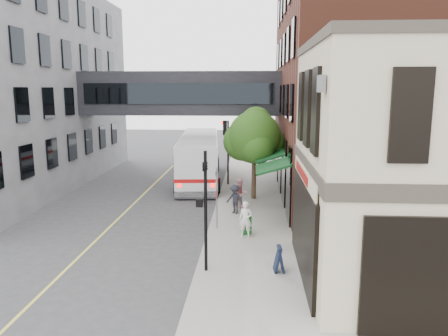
# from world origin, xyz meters

# --- Properties ---
(ground) EXTENTS (120.00, 120.00, 0.00)m
(ground) POSITION_xyz_m (0.00, 0.00, 0.00)
(ground) COLOR #38383A
(ground) RESTS_ON ground
(sidewalk_main) EXTENTS (4.00, 60.00, 0.15)m
(sidewalk_main) POSITION_xyz_m (2.00, 14.00, 0.07)
(sidewalk_main) COLOR gray
(sidewalk_main) RESTS_ON ground
(brick_building) EXTENTS (13.76, 18.00, 14.00)m
(brick_building) POSITION_xyz_m (9.98, 15.00, 6.99)
(brick_building) COLOR #55271A
(brick_building) RESTS_ON ground
(skyway_bridge) EXTENTS (14.00, 3.18, 3.00)m
(skyway_bridge) POSITION_xyz_m (-3.00, 18.00, 6.50)
(skyway_bridge) COLOR black
(skyway_bridge) RESTS_ON ground
(traffic_signal_near) EXTENTS (0.44, 0.22, 4.60)m
(traffic_signal_near) POSITION_xyz_m (0.37, 2.00, 2.98)
(traffic_signal_near) COLOR black
(traffic_signal_near) RESTS_ON sidewalk_main
(traffic_signal_far) EXTENTS (0.53, 0.28, 4.50)m
(traffic_signal_far) POSITION_xyz_m (0.26, 17.00, 3.34)
(traffic_signal_far) COLOR black
(traffic_signal_far) RESTS_ON sidewalk_main
(street_sign_pole) EXTENTS (0.08, 0.75, 3.00)m
(street_sign_pole) POSITION_xyz_m (0.39, 7.00, 1.93)
(street_sign_pole) COLOR gray
(street_sign_pole) RESTS_ON sidewalk_main
(street_tree) EXTENTS (3.80, 3.20, 5.60)m
(street_tree) POSITION_xyz_m (2.19, 13.22, 3.91)
(street_tree) COLOR #382619
(street_tree) RESTS_ON sidewalk_main
(lane_marking) EXTENTS (0.12, 40.00, 0.01)m
(lane_marking) POSITION_xyz_m (-5.00, 10.00, 0.01)
(lane_marking) COLOR #D8CC4C
(lane_marking) RESTS_ON ground
(bus) EXTENTS (3.82, 12.58, 3.34)m
(bus) POSITION_xyz_m (-1.86, 18.91, 1.87)
(bus) COLOR silver
(bus) RESTS_ON ground
(pedestrian_a) EXTENTS (0.63, 0.44, 1.64)m
(pedestrian_a) POSITION_xyz_m (1.81, 5.86, 0.97)
(pedestrian_a) COLOR white
(pedestrian_a) RESTS_ON sidewalk_main
(pedestrian_b) EXTENTS (1.08, 1.02, 1.75)m
(pedestrian_b) POSITION_xyz_m (1.46, 10.45, 1.03)
(pedestrian_b) COLOR pink
(pedestrian_b) RESTS_ON sidewalk_main
(pedestrian_c) EXTENTS (1.19, 1.03, 1.59)m
(pedestrian_c) POSITION_xyz_m (1.18, 9.63, 0.95)
(pedestrian_c) COLOR #212229
(pedestrian_c) RESTS_ON sidewalk_main
(newspaper_box) EXTENTS (0.50, 0.46, 0.85)m
(newspaper_box) POSITION_xyz_m (1.84, 6.30, 0.58)
(newspaper_box) COLOR #155E1E
(newspaper_box) RESTS_ON sidewalk_main
(sandwich_board) EXTENTS (0.39, 0.57, 0.96)m
(sandwich_board) POSITION_xyz_m (3.11, 2.08, 0.63)
(sandwich_board) COLOR black
(sandwich_board) RESTS_ON sidewalk_main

